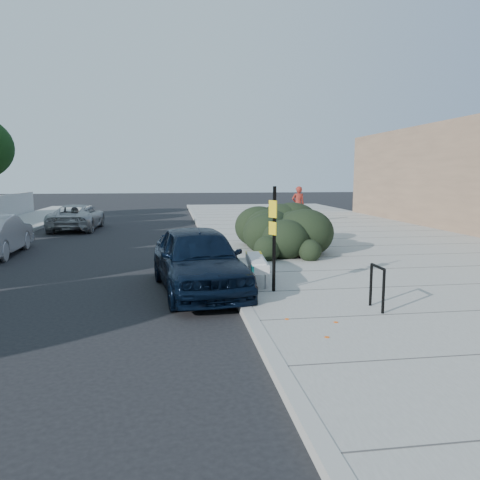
% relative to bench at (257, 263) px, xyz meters
% --- Properties ---
extents(ground, '(120.00, 120.00, 0.00)m').
position_rel_bench_xyz_m(ground, '(-0.60, -1.00, -0.61)').
color(ground, black).
rests_on(ground, ground).
extents(sidewalk_near, '(11.20, 50.00, 0.15)m').
position_rel_bench_xyz_m(sidewalk_near, '(5.00, 4.00, -0.53)').
color(sidewalk_near, gray).
rests_on(sidewalk_near, ground).
extents(curb_near, '(0.22, 50.00, 0.17)m').
position_rel_bench_xyz_m(curb_near, '(-0.60, 4.00, -0.52)').
color(curb_near, '#9E9E99').
rests_on(curb_near, ground).
extents(bench, '(0.55, 1.94, 0.58)m').
position_rel_bench_xyz_m(bench, '(0.00, 0.00, 0.00)').
color(bench, gray).
rests_on(bench, sidewalk_near).
extents(bike_rack, '(0.06, 0.59, 0.85)m').
position_rel_bench_xyz_m(bike_rack, '(1.84, -2.64, 0.05)').
color(bike_rack, black).
rests_on(bike_rack, sidewalk_near).
extents(sign_post, '(0.14, 0.25, 2.30)m').
position_rel_bench_xyz_m(sign_post, '(0.19, -1.01, 0.86)').
color(sign_post, black).
rests_on(sign_post, sidewalk_near).
extents(hedge, '(3.42, 5.04, 1.72)m').
position_rel_bench_xyz_m(hedge, '(1.87, 4.75, 0.40)').
color(hedge, black).
rests_on(hedge, sidewalk_near).
extents(sedan_navy, '(2.37, 4.67, 1.52)m').
position_rel_bench_xyz_m(sedan_navy, '(-1.40, -0.15, 0.15)').
color(sedan_navy, black).
rests_on(sedan_navy, ground).
extents(suv_silver, '(2.21, 4.56, 1.25)m').
position_rel_bench_xyz_m(suv_silver, '(-6.60, 12.99, 0.02)').
color(suv_silver, '#A3A6A9').
rests_on(suv_silver, ground).
extents(pedestrian, '(0.71, 0.48, 1.92)m').
position_rel_bench_xyz_m(pedestrian, '(4.74, 13.55, 0.50)').
color(pedestrian, maroon).
rests_on(pedestrian, sidewalk_near).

